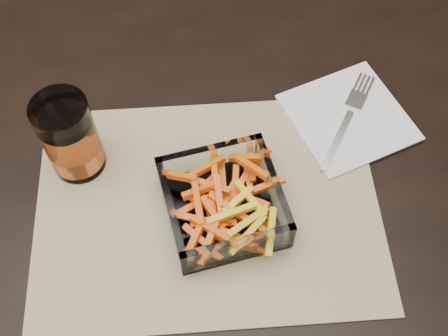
{
  "coord_description": "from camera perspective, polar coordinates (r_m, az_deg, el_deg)",
  "views": [
    {
      "loc": [
        0.04,
        -0.37,
        1.41
      ],
      "look_at": [
        0.11,
        -0.01,
        0.78
      ],
      "focal_mm": 45.0,
      "sensor_mm": 36.0,
      "label": 1
    }
  ],
  "objects": [
    {
      "name": "napkin",
      "position": [
        0.83,
        12.51,
        5.07
      ],
      "size": [
        0.19,
        0.19,
        0.0
      ],
      "primitive_type": "cube",
      "rotation": [
        0.0,
        0.0,
        0.25
      ],
      "color": "white",
      "rests_on": "placemat"
    },
    {
      "name": "fork",
      "position": [
        0.83,
        12.5,
        5.09
      ],
      "size": [
        0.12,
        0.16,
        0.0
      ],
      "rotation": [
        0.0,
        0.0,
        -0.64
      ],
      "color": "silver",
      "rests_on": "napkin"
    },
    {
      "name": "tumbler",
      "position": [
        0.75,
        -15.32,
        2.91
      ],
      "size": [
        0.07,
        0.07,
        0.13
      ],
      "color": "white",
      "rests_on": "placemat"
    },
    {
      "name": "dining_table",
      "position": [
        0.84,
        -7.58,
        -4.95
      ],
      "size": [
        1.6,
        0.9,
        0.75
      ],
      "color": "black",
      "rests_on": "ground"
    },
    {
      "name": "glass_bowl",
      "position": [
        0.72,
        -0.09,
        -3.68
      ],
      "size": [
        0.15,
        0.15,
        0.06
      ],
      "rotation": [
        0.0,
        0.0,
        0.09
      ],
      "color": "white",
      "rests_on": "placemat"
    },
    {
      "name": "placemat",
      "position": [
        0.74,
        -1.67,
        -3.82
      ],
      "size": [
        0.48,
        0.38,
        0.0
      ],
      "primitive_type": "cube",
      "rotation": [
        0.0,
        0.0,
        -0.11
      ],
      "color": "tan",
      "rests_on": "dining_table"
    }
  ]
}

